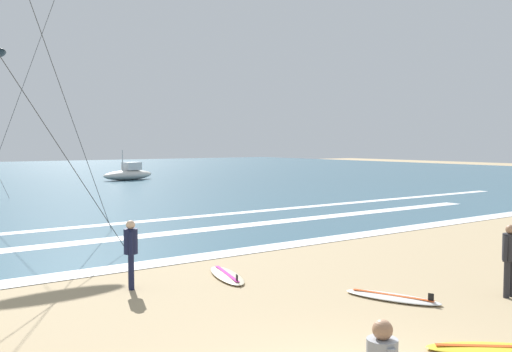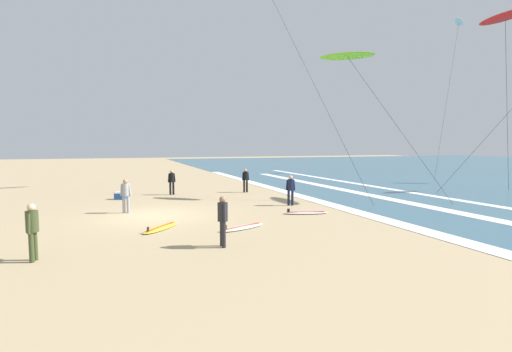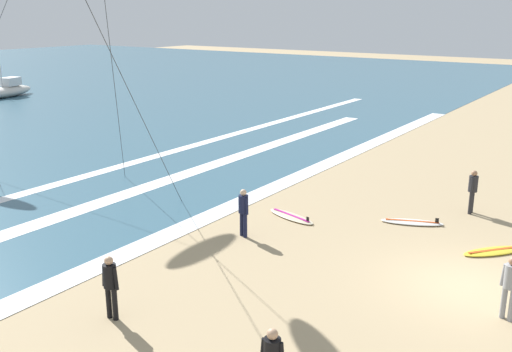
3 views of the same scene
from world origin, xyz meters
name	(u,v)px [view 1 (image 1 of 3)]	position (x,y,z in m)	size (l,w,h in m)	color
wave_foam_shoreline	(127,267)	(0.26, 9.10, 0.01)	(51.69, 0.92, 0.01)	white
wave_foam_mid_break	(71,244)	(0.08, 13.46, 0.01)	(42.07, 0.91, 0.01)	white
wave_foam_outer_break	(90,226)	(1.84, 16.89, 0.01)	(55.32, 0.67, 0.01)	white
surfer_background_far	(510,254)	(5.99, 1.56, 0.96)	(0.51, 0.32, 1.60)	#232328
surfer_foreground_main	(131,248)	(-0.49, 7.01, 0.96)	(0.32, 0.51, 1.60)	#141938
surfboard_foreground_flat	(392,297)	(3.78, 2.93, 0.05)	(1.36, 2.17, 0.25)	silver
surfboard_right_spare	(492,349)	(2.77, 0.00, 0.05)	(2.00, 1.80, 0.25)	yellow
surfboard_left_pile	(227,275)	(1.90, 6.66, 0.05)	(1.13, 2.18, 0.25)	beige
offshore_boat	(129,174)	(13.82, 42.00, 0.55)	(5.47, 3.04, 2.70)	beige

